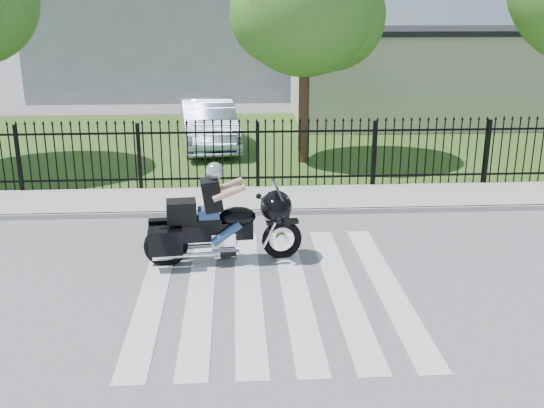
{
  "coord_description": "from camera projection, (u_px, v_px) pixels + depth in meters",
  "views": [
    {
      "loc": [
        -0.58,
        -9.86,
        4.67
      ],
      "look_at": [
        0.11,
        1.68,
        1.0
      ],
      "focal_mm": 42.0,
      "sensor_mm": 36.0,
      "label": 1
    }
  ],
  "objects": [
    {
      "name": "building_low_roof",
      "position": [
        423.0,
        31.0,
        25.36
      ],
      "size": [
        10.2,
        6.2,
        0.2
      ],
      "primitive_type": "cube",
      "color": "black",
      "rests_on": "building_low"
    },
    {
      "name": "building_low",
      "position": [
        419.0,
        78.0,
        25.92
      ],
      "size": [
        10.0,
        6.0,
        3.5
      ],
      "primitive_type": "cube",
      "color": "beige",
      "rests_on": "ground"
    },
    {
      "name": "parked_car",
      "position": [
        208.0,
        124.0,
        21.1
      ],
      "size": [
        2.27,
        5.02,
        1.6
      ],
      "primitive_type": "imported",
      "rotation": [
        0.0,
        0.0,
        0.12
      ],
      "color": "#A6B6D1",
      "rests_on": "grass_strip"
    },
    {
      "name": "crosswalk",
      "position": [
        272.0,
        289.0,
        10.83
      ],
      "size": [
        5.0,
        5.5,
        0.01
      ],
      "primitive_type": null,
      "color": "silver",
      "rests_on": "ground"
    },
    {
      "name": "sidewalk",
      "position": [
        260.0,
        200.0,
        15.57
      ],
      "size": [
        40.0,
        2.0,
        0.12
      ],
      "primitive_type": "cube",
      "color": "#ADAAA3",
      "rests_on": "ground"
    },
    {
      "name": "curb",
      "position": [
        261.0,
        213.0,
        14.62
      ],
      "size": [
        40.0,
        0.12,
        0.12
      ],
      "primitive_type": "cube",
      "color": "#ADAAA3",
      "rests_on": "ground"
    },
    {
      "name": "iron_fence",
      "position": [
        258.0,
        157.0,
        16.27
      ],
      "size": [
        26.0,
        0.04,
        1.8
      ],
      "color": "black",
      "rests_on": "ground"
    },
    {
      "name": "ground",
      "position": [
        272.0,
        290.0,
        10.83
      ],
      "size": [
        120.0,
        120.0,
        0.0
      ],
      "primitive_type": "plane",
      "color": "slate",
      "rests_on": "ground"
    },
    {
      "name": "motorcycle_rider",
      "position": [
        219.0,
        221.0,
        11.78
      ],
      "size": [
        2.98,
        1.1,
        1.97
      ],
      "rotation": [
        0.0,
        0.0,
        0.1
      ],
      "color": "black",
      "rests_on": "ground"
    },
    {
      "name": "tree_mid",
      "position": [
        305.0,
        3.0,
        18.07
      ],
      "size": [
        4.2,
        4.2,
        6.78
      ],
      "color": "#382316",
      "rests_on": "ground"
    },
    {
      "name": "grass_strip",
      "position": [
        251.0,
        142.0,
        22.24
      ],
      "size": [
        40.0,
        12.0,
        0.02
      ],
      "primitive_type": "cube",
      "color": "#30531C",
      "rests_on": "ground"
    }
  ]
}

